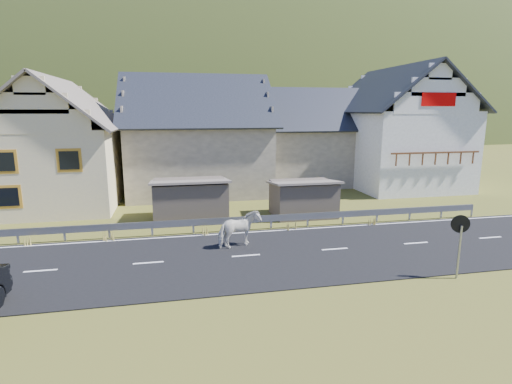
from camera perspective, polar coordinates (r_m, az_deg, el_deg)
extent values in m
plane|color=#4B501B|center=(17.09, -1.44, -9.21)|extent=(160.00, 160.00, 0.00)
cube|color=black|center=(17.08, -1.44, -9.14)|extent=(60.00, 7.00, 0.04)
cube|color=silver|center=(17.07, -1.44, -9.06)|extent=(60.00, 6.60, 0.01)
cube|color=#93969B|center=(20.36, -3.32, -4.07)|extent=(28.00, 0.08, 0.34)
cube|color=#93969B|center=(21.47, -30.88, -5.54)|extent=(0.10, 0.06, 0.70)
cube|color=#93969B|center=(20.89, -25.68, -5.47)|extent=(0.10, 0.06, 0.70)
cube|color=#93969B|center=(20.49, -20.23, -5.35)|extent=(0.10, 0.06, 0.70)
cube|color=#93969B|center=(20.28, -14.61, -5.17)|extent=(0.10, 0.06, 0.70)
cube|color=#93969B|center=(20.26, -8.94, -4.95)|extent=(0.10, 0.06, 0.70)
cube|color=#93969B|center=(20.44, -3.32, -4.67)|extent=(0.10, 0.06, 0.70)
cube|color=#93969B|center=(20.81, 2.15, -4.36)|extent=(0.10, 0.06, 0.70)
cube|color=#93969B|center=(21.37, 7.38, -4.03)|extent=(0.10, 0.06, 0.70)
cube|color=#93969B|center=(22.09, 12.30, -3.69)|extent=(0.10, 0.06, 0.70)
cube|color=#93969B|center=(22.96, 16.87, -3.34)|extent=(0.10, 0.06, 0.70)
cube|color=#93969B|center=(23.97, 21.09, -3.01)|extent=(0.10, 0.06, 0.70)
cube|color=#93969B|center=(25.10, 24.94, -2.68)|extent=(0.10, 0.06, 0.70)
cube|color=#93969B|center=(26.33, 28.44, -2.38)|extent=(0.10, 0.06, 0.70)
cube|color=brown|center=(22.78, -9.37, -1.16)|extent=(4.30, 3.30, 2.40)
cube|color=brown|center=(23.48, 6.75, -0.96)|extent=(3.80, 2.90, 2.20)
cube|color=beige|center=(28.85, -26.07, 3.30)|extent=(7.00, 9.00, 5.00)
cube|color=#C08423|center=(24.96, -32.29, 3.66)|extent=(1.30, 0.12, 1.30)
cube|color=#C08423|center=(24.03, -25.13, 4.12)|extent=(1.30, 0.12, 1.30)
cube|color=#C08423|center=(25.24, -31.83, -0.60)|extent=(1.30, 0.12, 1.30)
cube|color=tan|center=(30.63, -29.76, 11.01)|extent=(0.70, 0.70, 2.40)
cube|color=tan|center=(30.98, -8.31, 4.84)|extent=(10.00, 9.00, 5.00)
cube|color=tan|center=(35.00, 8.12, 5.28)|extent=(9.00, 8.00, 4.60)
cube|color=white|center=(34.80, 19.24, 5.88)|extent=(8.00, 10.00, 6.00)
cube|color=#D80100|center=(30.47, 24.65, 11.93)|extent=(2.60, 0.06, 0.90)
cube|color=brown|center=(30.42, 24.32, 5.15)|extent=(6.80, 0.12, 0.12)
ellipsoid|color=#263412|center=(197.61, -9.40, 3.82)|extent=(440.00, 280.00, 260.00)
imported|color=silver|center=(17.91, -2.43, -5.35)|extent=(1.51, 2.11, 1.62)
cylinder|color=#93969B|center=(16.41, 27.01, -7.69)|extent=(0.08, 0.08, 2.00)
cylinder|color=black|center=(16.17, 27.17, -4.08)|extent=(0.64, 0.26, 0.66)
cylinder|color=white|center=(16.20, 27.08, -4.04)|extent=(0.54, 0.21, 0.56)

